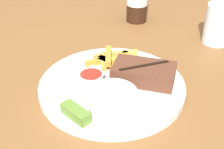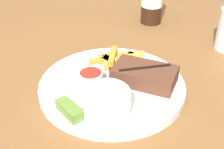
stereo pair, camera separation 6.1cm
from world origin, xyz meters
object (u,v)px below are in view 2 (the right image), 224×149
(steak_portion, at_px, (145,75))
(coleslaw_cup, at_px, (106,101))
(dipping_sauce_cup, at_px, (91,78))
(pickle_spear, at_px, (69,110))
(knife_utensil, at_px, (130,79))
(fork_utensil, at_px, (95,65))
(dinner_plate, at_px, (112,86))

(steak_portion, bearing_deg, coleslaw_cup, -94.61)
(dipping_sauce_cup, bearing_deg, pickle_spear, -77.09)
(coleslaw_cup, xyz_separation_m, knife_utensil, (-0.02, 0.11, -0.02))
(dipping_sauce_cup, distance_m, fork_utensil, 0.08)
(steak_portion, height_order, fork_utensil, steak_portion)
(pickle_spear, distance_m, knife_utensil, 0.15)
(knife_utensil, bearing_deg, coleslaw_cup, -154.67)
(steak_portion, bearing_deg, dinner_plate, -144.26)
(steak_portion, bearing_deg, pickle_spear, -111.51)
(dinner_plate, xyz_separation_m, fork_utensil, (-0.07, 0.04, 0.01))
(dipping_sauce_cup, relative_size, fork_utensil, 0.40)
(coleslaw_cup, xyz_separation_m, pickle_spear, (-0.05, -0.04, -0.02))
(fork_utensil, bearing_deg, dinner_plate, -0.00)
(dipping_sauce_cup, height_order, pickle_spear, dipping_sauce_cup)
(coleslaw_cup, relative_size, pickle_spear, 1.33)
(pickle_spear, relative_size, fork_utensil, 0.51)
(dinner_plate, relative_size, steak_portion, 2.19)
(steak_portion, bearing_deg, fork_utensil, -179.46)
(fork_utensil, distance_m, knife_utensil, 0.09)
(steak_portion, bearing_deg, dipping_sauce_cup, -142.13)
(fork_utensil, bearing_deg, dipping_sauce_cup, -32.20)
(coleslaw_cup, bearing_deg, dinner_plate, 116.74)
(steak_portion, xyz_separation_m, pickle_spear, (-0.06, -0.16, -0.01))
(steak_portion, distance_m, pickle_spear, 0.17)
(fork_utensil, xyz_separation_m, knife_utensil, (0.09, -0.01, 0.00))
(dipping_sauce_cup, height_order, knife_utensil, dipping_sauce_cup)
(dinner_plate, relative_size, coleslaw_cup, 3.51)
(dipping_sauce_cup, xyz_separation_m, pickle_spear, (0.02, -0.09, -0.01))
(fork_utensil, bearing_deg, knife_utensil, 23.18)
(dinner_plate, bearing_deg, coleslaw_cup, -63.26)
(knife_utensil, bearing_deg, dinner_plate, 154.35)
(dinner_plate, xyz_separation_m, coleslaw_cup, (0.04, -0.08, 0.04))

